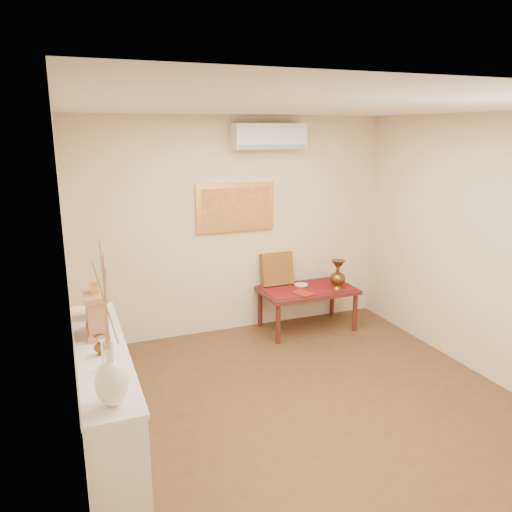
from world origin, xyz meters
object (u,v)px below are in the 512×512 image
wooden_chest (96,303)px  low_table (307,293)px  display_ledge (106,408)px  brass_urn_tall (338,271)px  mantel_clock (96,313)px  white_vase (107,324)px

wooden_chest → low_table: bearing=24.4°
display_ledge → brass_urn_tall: bearing=29.7°
display_ledge → mantel_clock: size_ratio=4.93×
brass_urn_tall → low_table: 0.48m
display_ledge → mantel_clock: bearing=89.0°
white_vase → brass_urn_tall: size_ratio=2.22×
brass_urn_tall → mantel_clock: 3.36m
white_vase → brass_urn_tall: 4.01m
display_ledge → low_table: 3.27m
white_vase → mantel_clock: white_vase is taller
brass_urn_tall → low_table: brass_urn_tall is taller
white_vase → wooden_chest: 1.56m
white_vase → wooden_chest: bearing=89.2°
brass_urn_tall → display_ledge: 3.48m
white_vase → mantel_clock: size_ratio=2.45×
white_vase → display_ledge: bearing=90.4°
brass_urn_tall → mantel_clock: size_ratio=1.10×
brass_urn_tall → low_table: bearing=154.9°
brass_urn_tall → wooden_chest: bearing=-160.8°
white_vase → brass_urn_tall: white_vase is taller
low_table → white_vase: bearing=-134.6°
display_ledge → white_vase: bearing=-89.6°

